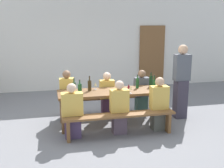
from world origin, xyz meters
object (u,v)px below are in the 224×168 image
at_px(seated_guest_far_1, 107,96).
at_px(wine_glass_1, 131,88).
at_px(bench_near, 120,118).
at_px(standing_host, 181,83).
at_px(wine_bottle_0, 151,81).
at_px(tasting_table, 112,94).
at_px(seated_guest_near_2, 159,105).
at_px(bench_far, 106,100).
at_px(wine_glass_2, 95,84).
at_px(seated_guest_near_1, 119,109).
at_px(wine_bottle_1, 137,83).
at_px(wine_bottle_3, 154,85).
at_px(wine_bottle_4, 90,85).
at_px(wine_glass_0, 129,86).
at_px(seated_guest_far_0, 67,96).
at_px(wine_bottle_2, 74,88).
at_px(wooden_door, 152,56).
at_px(wine_bottle_5, 80,89).
at_px(seated_guest_far_2, 141,93).
at_px(wine_glass_3, 119,85).
at_px(seated_guest_near_0, 72,113).

bearing_deg(seated_guest_far_1, wine_glass_1, 21.49).
distance_m(bench_near, standing_host, 1.86).
relative_size(bench_near, wine_bottle_0, 6.58).
distance_m(tasting_table, seated_guest_far_1, 0.55).
bearing_deg(seated_guest_far_1, seated_guest_near_2, 39.80).
height_order(bench_far, seated_guest_far_1, seated_guest_far_1).
xyz_separation_m(wine_glass_2, seated_guest_near_1, (0.35, -0.73, -0.36)).
bearing_deg(wine_bottle_1, seated_guest_near_2, -68.40).
bearing_deg(wine_bottle_1, bench_far, 138.20).
height_order(wine_bottle_3, wine_bottle_4, wine_bottle_3).
distance_m(wine_glass_0, seated_guest_far_0, 1.45).
bearing_deg(standing_host, wine_bottle_2, 3.27).
bearing_deg(wooden_door, seated_guest_near_1, -119.23).
bearing_deg(tasting_table, wine_bottle_2, -173.94).
xyz_separation_m(wine_bottle_2, wine_glass_0, (1.15, -0.04, -0.02)).
bearing_deg(wine_bottle_2, seated_guest_far_1, 36.86).
bearing_deg(wine_bottle_5, wine_glass_2, 45.61).
bearing_deg(wine_bottle_2, wine_glass_2, 31.10).
relative_size(seated_guest_near_2, seated_guest_far_0, 0.97).
xyz_separation_m(wine_bottle_5, wine_glass_2, (0.38, 0.39, -0.01)).
relative_size(wine_bottle_4, seated_guest_far_1, 0.30).
bearing_deg(wine_bottle_2, seated_guest_far_2, 20.05).
distance_m(wine_bottle_1, wine_bottle_4, 1.08).
bearing_deg(seated_guest_far_2, wine_bottle_3, 3.21).
distance_m(bench_far, seated_guest_near_1, 1.20).
relative_size(wooden_door, wine_glass_1, 12.32).
bearing_deg(seated_guest_far_0, wine_bottle_1, 75.49).
distance_m(wine_glass_3, seated_guest_far_1, 0.63).
distance_m(seated_guest_near_2, seated_guest_far_2, 1.04).
distance_m(wine_bottle_3, wine_glass_2, 1.27).
height_order(wine_bottle_4, wine_glass_2, wine_bottle_4).
height_order(wine_glass_0, wine_glass_2, wine_glass_0).
relative_size(bench_near, wine_bottle_1, 7.20).
height_order(wine_glass_2, seated_guest_near_1, seated_guest_near_1).
xyz_separation_m(bench_near, wine_bottle_3, (0.89, 0.51, 0.51)).
height_order(tasting_table, seated_guest_far_0, seated_guest_far_0).
height_order(wooden_door, bench_far, wooden_door).
distance_m(wine_bottle_5, seated_guest_far_1, 1.06).
xyz_separation_m(wine_bottle_0, seated_guest_near_2, (-0.09, -0.71, -0.36)).
distance_m(wine_bottle_3, seated_guest_far_1, 1.18).
relative_size(wine_glass_1, standing_host, 0.10).
bearing_deg(wine_bottle_1, seated_guest_near_1, -132.13).
bearing_deg(wine_bottle_4, seated_guest_near_1, -52.56).
bearing_deg(wine_glass_1, seated_guest_near_2, -21.93).
xyz_separation_m(wine_bottle_5, standing_host, (2.35, 0.24, -0.03)).
bearing_deg(wine_glass_1, seated_guest_far_0, 146.49).
bearing_deg(bench_near, wine_bottle_1, 52.49).
height_order(wine_bottle_5, seated_guest_near_0, seated_guest_near_0).
height_order(wine_bottle_3, wine_glass_1, wine_bottle_3).
bearing_deg(wine_bottle_0, seated_guest_far_1, 160.98).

